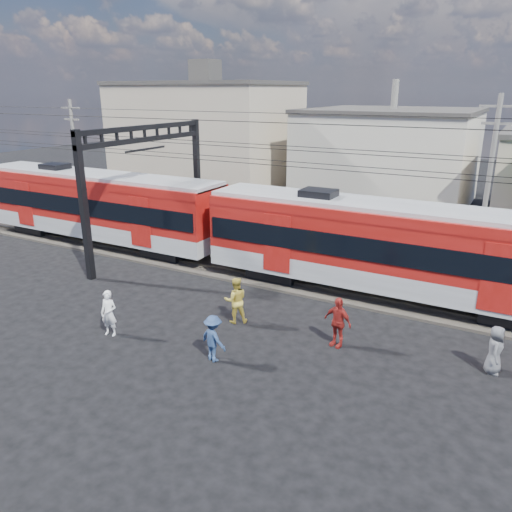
# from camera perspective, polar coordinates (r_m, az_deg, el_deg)

# --- Properties ---
(ground) EXTENTS (120.00, 120.00, 0.00)m
(ground) POSITION_cam_1_polar(r_m,az_deg,el_deg) (16.95, -2.92, -12.22)
(ground) COLOR black
(ground) RESTS_ON ground
(track_bed) EXTENTS (70.00, 3.40, 0.12)m
(track_bed) POSITION_cam_1_polar(r_m,az_deg,el_deg) (23.41, 7.39, -3.20)
(track_bed) COLOR #2D2823
(track_bed) RESTS_ON ground
(rail_near) EXTENTS (70.00, 0.12, 0.12)m
(rail_near) POSITION_cam_1_polar(r_m,az_deg,el_deg) (22.72, 6.70, -3.54)
(rail_near) COLOR #59544C
(rail_near) RESTS_ON track_bed
(rail_far) EXTENTS (70.00, 0.12, 0.12)m
(rail_far) POSITION_cam_1_polar(r_m,az_deg,el_deg) (24.02, 8.07, -2.35)
(rail_far) COLOR #59544C
(rail_far) RESTS_ON track_bed
(commuter_train) EXTENTS (50.30, 3.08, 4.17)m
(commuter_train) POSITION_cam_1_polar(r_m,az_deg,el_deg) (21.78, 15.31, 1.14)
(commuter_train) COLOR black
(commuter_train) RESTS_ON ground
(catenary) EXTENTS (70.00, 9.30, 7.52)m
(catenary) POSITION_cam_1_polar(r_m,az_deg,el_deg) (26.37, -10.16, 10.55)
(catenary) COLOR black
(catenary) RESTS_ON ground
(building_west) EXTENTS (14.28, 10.20, 9.30)m
(building_west) POSITION_cam_1_polar(r_m,az_deg,el_deg) (44.16, -5.59, 13.21)
(building_west) COLOR tan
(building_west) RESTS_ON ground
(building_midwest) EXTENTS (12.24, 12.24, 7.30)m
(building_midwest) POSITION_cam_1_polar(r_m,az_deg,el_deg) (40.85, 15.03, 10.85)
(building_midwest) COLOR beige
(building_midwest) RESTS_ON ground
(utility_pole_mid) EXTENTS (1.80, 0.24, 8.50)m
(utility_pole_mid) POSITION_cam_1_polar(r_m,az_deg,el_deg) (27.72, 25.10, 8.22)
(utility_pole_mid) COLOR slate
(utility_pole_mid) RESTS_ON ground
(utility_pole_west) EXTENTS (1.80, 0.24, 8.00)m
(utility_pole_west) POSITION_cam_1_polar(r_m,az_deg,el_deg) (39.98, -19.95, 11.13)
(utility_pole_west) COLOR slate
(utility_pole_west) RESTS_ON ground
(pedestrian_a) EXTENTS (0.70, 0.52, 1.74)m
(pedestrian_a) POSITION_cam_1_polar(r_m,az_deg,el_deg) (19.16, -16.47, -6.29)
(pedestrian_a) COLOR white
(pedestrian_a) RESTS_ON ground
(pedestrian_b) EXTENTS (1.14, 1.10, 1.85)m
(pedestrian_b) POSITION_cam_1_polar(r_m,az_deg,el_deg) (19.35, -2.34, -5.07)
(pedestrian_b) COLOR gold
(pedestrian_b) RESTS_ON ground
(pedestrian_c) EXTENTS (1.17, 0.86, 1.63)m
(pedestrian_c) POSITION_cam_1_polar(r_m,az_deg,el_deg) (16.82, -4.90, -9.36)
(pedestrian_c) COLOR navy
(pedestrian_c) RESTS_ON ground
(pedestrian_d) EXTENTS (1.16, 0.71, 1.84)m
(pedestrian_d) POSITION_cam_1_polar(r_m,az_deg,el_deg) (17.84, 9.30, -7.45)
(pedestrian_d) COLOR maroon
(pedestrian_d) RESTS_ON ground
(pedestrian_e) EXTENTS (0.56, 0.82, 1.62)m
(pedestrian_e) POSITION_cam_1_polar(r_m,az_deg,el_deg) (17.79, 25.65, -9.65)
(pedestrian_e) COLOR #55565B
(pedestrian_e) RESTS_ON ground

